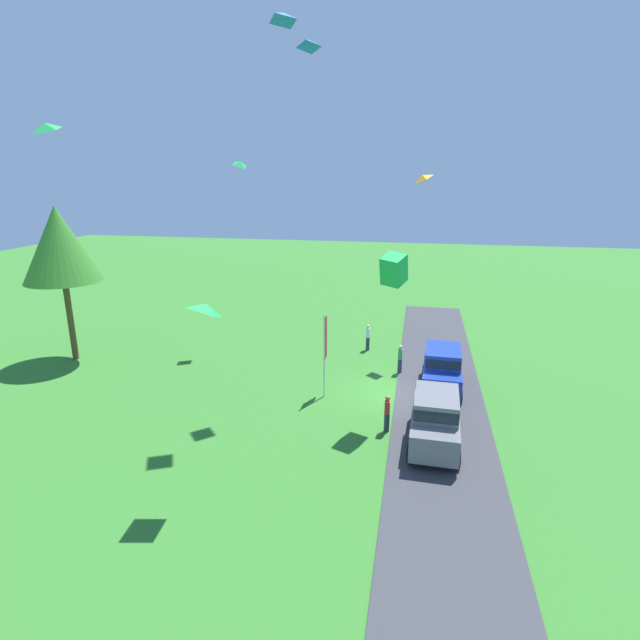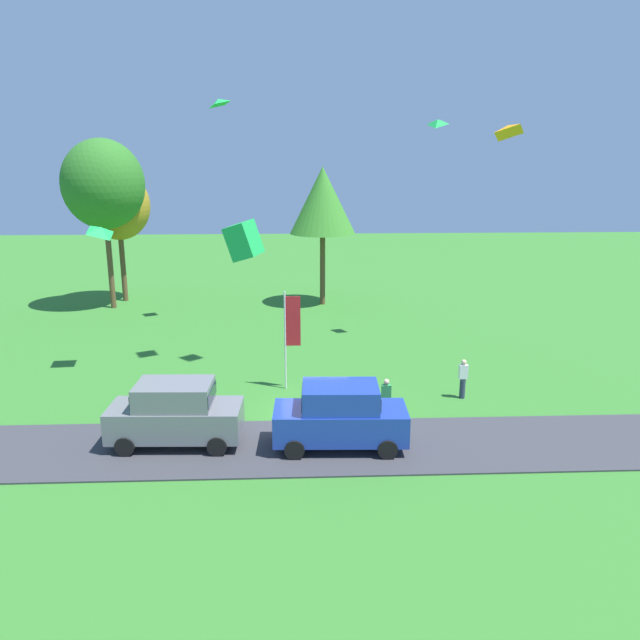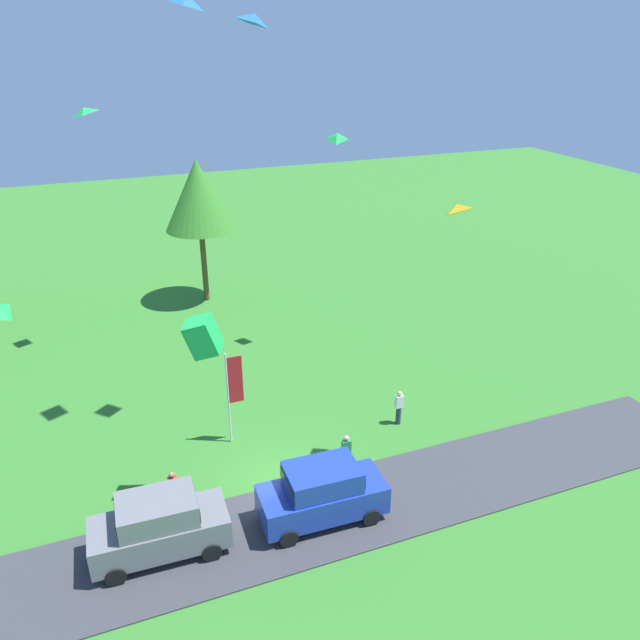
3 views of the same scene
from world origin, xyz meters
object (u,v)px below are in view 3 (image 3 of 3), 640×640
(kite_diamond_low_drifter, at_px, (337,137))
(kite_diamond_high_left, at_px, (84,111))
(car_suv_mid_row, at_px, (322,491))
(kite_box_trailing_tail, at_px, (203,336))
(car_suv_near_entrance, at_px, (159,524))
(person_beside_suv, at_px, (399,407))
(flag_banner, at_px, (233,386))
(kite_diamond_mid_center, at_px, (255,18))
(kite_diamond_over_trees, at_px, (188,1))
(kite_diamond_topmost, at_px, (457,208))
(tree_lone_near, at_px, (198,195))
(person_watching_sky, at_px, (346,453))
(person_on_lawn, at_px, (174,491))

(kite_diamond_low_drifter, bearing_deg, kite_diamond_high_left, 159.44)
(car_suv_mid_row, xyz_separation_m, kite_box_trailing_tail, (-3.36, 2.55, 5.69))
(car_suv_near_entrance, xyz_separation_m, person_beside_suv, (11.27, 3.97, -0.42))
(flag_banner, height_order, kite_diamond_low_drifter, kite_diamond_low_drifter)
(kite_diamond_mid_center, height_order, kite_diamond_over_trees, kite_diamond_over_trees)
(flag_banner, relative_size, kite_diamond_topmost, 4.78)
(kite_box_trailing_tail, bearing_deg, car_suv_mid_row, -37.27)
(car_suv_mid_row, height_order, kite_diamond_topmost, kite_diamond_topmost)
(kite_diamond_over_trees, height_order, kite_diamond_topmost, kite_diamond_over_trees)
(car_suv_near_entrance, height_order, kite_diamond_over_trees, kite_diamond_over_trees)
(kite_diamond_mid_center, xyz_separation_m, kite_diamond_over_trees, (-2.18, 0.61, 0.55))
(kite_diamond_low_drifter, distance_m, kite_box_trailing_tail, 14.40)
(person_beside_suv, distance_m, kite_diamond_mid_center, 16.98)
(person_beside_suv, relative_size, kite_diamond_mid_center, 1.91)
(tree_lone_near, bearing_deg, person_watching_sky, -85.61)
(person_watching_sky, height_order, kite_diamond_topmost, kite_diamond_topmost)
(tree_lone_near, bearing_deg, flag_banner, -97.58)
(car_suv_near_entrance, bearing_deg, flag_banner, 53.42)
(kite_box_trailing_tail, relative_size, kite_diamond_topmost, 1.37)
(kite_diamond_over_trees, bearing_deg, car_suv_near_entrance, -117.73)
(kite_diamond_mid_center, relative_size, kite_diamond_high_left, 0.88)
(car_suv_mid_row, relative_size, kite_diamond_topmost, 5.10)
(kite_diamond_topmost, bearing_deg, kite_diamond_over_trees, 141.45)
(person_watching_sky, height_order, kite_box_trailing_tail, kite_box_trailing_tail)
(person_on_lawn, relative_size, kite_diamond_high_left, 1.68)
(car_suv_mid_row, height_order, kite_diamond_mid_center, kite_diamond_mid_center)
(person_beside_suv, height_order, kite_box_trailing_tail, kite_box_trailing_tail)
(car_suv_mid_row, xyz_separation_m, person_watching_sky, (1.94, 2.24, -0.42))
(person_beside_suv, distance_m, kite_diamond_low_drifter, 13.52)
(person_watching_sky, relative_size, kite_diamond_low_drifter, 2.05)
(car_suv_mid_row, bearing_deg, person_on_lawn, 153.17)
(person_on_lawn, height_order, flag_banner, flag_banner)
(car_suv_near_entrance, xyz_separation_m, flag_banner, (4.03, 5.43, 1.48))
(person_beside_suv, relative_size, kite_diamond_topmost, 1.87)
(person_beside_suv, bearing_deg, tree_lone_near, 106.19)
(car_suv_near_entrance, distance_m, flag_banner, 6.92)
(flag_banner, bearing_deg, kite_diamond_high_left, 109.60)
(tree_lone_near, relative_size, kite_diamond_low_drifter, 11.11)
(tree_lone_near, bearing_deg, kite_diamond_high_left, -140.47)
(kite_diamond_over_trees, bearing_deg, kite_diamond_mid_center, -15.52)
(car_suv_mid_row, bearing_deg, tree_lone_near, 88.91)
(tree_lone_near, bearing_deg, car_suv_mid_row, -91.09)
(car_suv_near_entrance, distance_m, person_on_lawn, 2.22)
(person_watching_sky, distance_m, kite_diamond_high_left, 20.45)
(flag_banner, distance_m, kite_diamond_over_trees, 14.68)
(kite_diamond_high_left, distance_m, kite_box_trailing_tail, 15.74)
(car_suv_near_entrance, relative_size, car_suv_mid_row, 1.00)
(car_suv_mid_row, bearing_deg, kite_diamond_mid_center, 88.32)
(person_on_lawn, bearing_deg, kite_diamond_low_drifter, 43.42)
(person_on_lawn, bearing_deg, kite_diamond_over_trees, 59.87)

